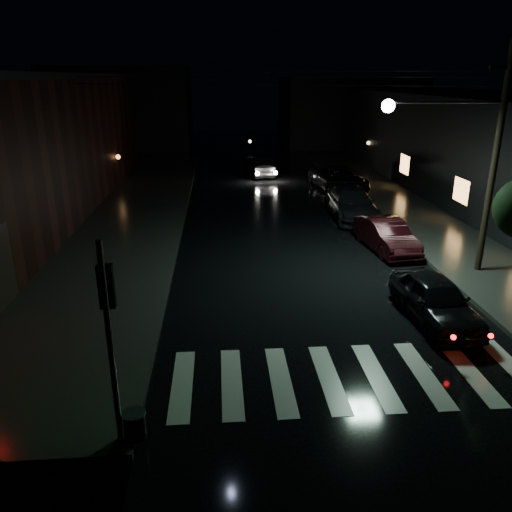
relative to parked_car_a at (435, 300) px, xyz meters
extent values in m
plane|color=black|center=(-6.23, -3.34, -0.69)|extent=(120.00, 120.00, 0.00)
cube|color=#282826|center=(-11.23, 10.66, -0.62)|extent=(6.00, 44.00, 0.15)
cube|color=#282826|center=(3.77, 10.66, -0.62)|extent=(4.00, 44.00, 0.15)
cube|color=black|center=(-16.23, 41.66, 3.31)|extent=(14.00, 10.00, 8.00)
cube|color=black|center=(7.77, 41.66, 2.81)|extent=(14.00, 10.00, 7.00)
cube|color=beige|center=(-3.23, -2.84, -0.68)|extent=(9.00, 3.00, 0.01)
cylinder|color=slate|center=(-8.53, -4.84, 1.56)|extent=(0.12, 0.12, 4.20)
cylinder|color=black|center=(-8.23, -4.84, -0.27)|extent=(0.44, 0.44, 0.55)
cylinder|color=slate|center=(-8.23, -4.84, 0.03)|extent=(0.48, 0.48, 0.04)
cube|color=black|center=(-8.53, -4.66, 2.71)|extent=(0.28, 0.16, 0.85)
sphere|color=#0CFF33|center=(-8.53, -4.57, 2.46)|extent=(0.20, 0.20, 0.20)
cylinder|color=black|center=(3.27, 3.66, 3.46)|extent=(0.24, 0.24, 8.00)
cube|color=black|center=(3.27, 3.66, 6.61)|extent=(1.40, 0.10, 0.10)
cylinder|color=slate|center=(1.27, 3.66, 5.51)|extent=(4.00, 0.08, 0.08)
sphere|color=#BFFFD8|center=(-0.73, 3.66, 5.41)|extent=(0.44, 0.44, 0.44)
imported|color=black|center=(0.00, 0.00, 0.00)|extent=(1.85, 4.13, 1.38)
imported|color=black|center=(0.62, 6.51, -0.01)|extent=(1.88, 4.25, 1.36)
imported|color=black|center=(0.48, 11.78, 0.08)|extent=(2.33, 5.40, 1.55)
imported|color=black|center=(1.37, 18.37, 0.09)|extent=(3.32, 5.91, 1.56)
imported|color=black|center=(-3.36, 23.82, 0.01)|extent=(2.02, 4.43, 1.41)
camera|label=1|loc=(-6.43, -13.23, 6.33)|focal=35.00mm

